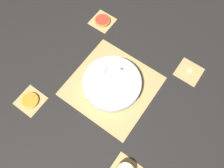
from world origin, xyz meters
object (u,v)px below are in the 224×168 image
object	(u,v)px
orange_slice_whole	(30,100)
banana_coin_single	(189,71)
fruit_salad_bowl	(112,83)
grapefruit_slice	(102,20)

from	to	relation	value
orange_slice_whole	banana_coin_single	distance (m)	0.83
fruit_salad_bowl	orange_slice_whole	distance (m)	0.42
orange_slice_whole	banana_coin_single	size ratio (longest dim) A/B	2.97
banana_coin_single	grapefruit_slice	distance (m)	0.57
fruit_salad_bowl	orange_slice_whole	world-z (taller)	fruit_salad_bowl
fruit_salad_bowl	grapefruit_slice	distance (m)	0.41
fruit_salad_bowl	banana_coin_single	size ratio (longest dim) A/B	10.09
orange_slice_whole	grapefruit_slice	world-z (taller)	grapefruit_slice
fruit_salad_bowl	banana_coin_single	distance (m)	0.42
orange_slice_whole	banana_coin_single	bearing A→B (deg)	-133.27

